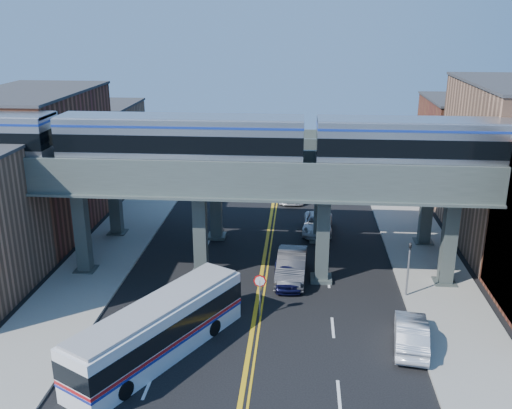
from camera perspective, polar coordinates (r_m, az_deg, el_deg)
ground at (r=31.44m, az=-0.59°, el=-13.73°), size 120.00×120.00×0.00m
sidewalk_west at (r=42.47m, az=-15.04°, el=-5.30°), size 5.00×70.00×0.16m
sidewalk_east at (r=41.12m, az=17.00°, el=-6.30°), size 5.00×70.00×0.16m
building_west_b at (r=48.68m, az=-21.08°, el=3.88°), size 8.00×14.00×11.00m
building_west_c at (r=60.66m, az=-15.80°, el=5.67°), size 8.00×10.00×8.00m
building_east_c at (r=59.04m, az=20.36°, el=5.37°), size 8.00×10.00×9.00m
elevated_viaduct_near at (r=36.06m, az=0.52°, el=1.92°), size 52.00×3.60×7.40m
elevated_viaduct_far at (r=42.80m, az=1.19°, el=4.59°), size 52.00×3.60×7.40m
transit_train at (r=36.06m, az=-7.50°, el=6.36°), size 47.35×2.97×3.46m
stop_sign at (r=33.15m, az=0.39°, el=-8.42°), size 0.76×0.09×2.63m
traffic_signal at (r=36.19m, az=15.03°, el=-5.73°), size 0.15×0.18×4.10m
transit_bus at (r=30.17m, az=-9.69°, el=-12.29°), size 7.54×10.78×2.83m
car_lane_a at (r=37.53m, az=3.19°, el=-6.80°), size 1.96×4.42×1.48m
car_lane_b at (r=38.16m, az=3.57°, el=-6.11°), size 2.11×5.50×1.79m
car_lane_c at (r=46.24m, az=6.18°, el=-1.93°), size 2.57×5.11×1.39m
car_lane_d at (r=54.59m, az=3.72°, el=1.53°), size 2.61×5.94×1.70m
car_parked_curb at (r=31.85m, az=15.26°, el=-12.35°), size 2.30×4.94×1.57m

